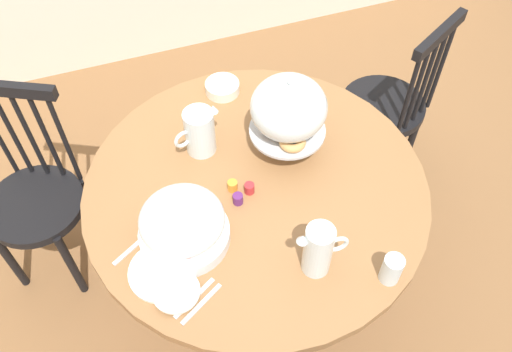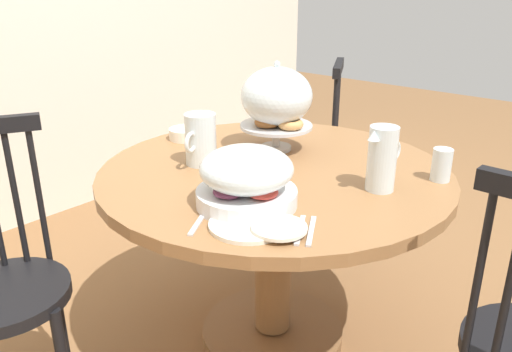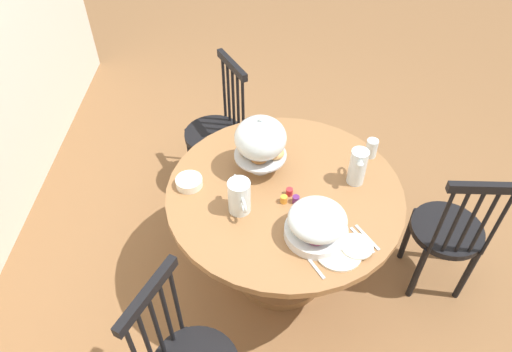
% 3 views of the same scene
% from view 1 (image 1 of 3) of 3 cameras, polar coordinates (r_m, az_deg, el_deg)
% --- Properties ---
extents(ground_plane, '(10.00, 10.00, 0.00)m').
position_cam_1_polar(ground_plane, '(2.57, 2.09, -11.08)').
color(ground_plane, brown).
extents(dining_table, '(1.24, 1.24, 0.74)m').
position_cam_1_polar(dining_table, '(2.12, -0.00, -4.25)').
color(dining_table, olive).
rests_on(dining_table, ground_plane).
extents(windsor_chair_near_window, '(0.45, 0.45, 0.97)m').
position_cam_1_polar(windsor_chair_near_window, '(2.68, 13.60, 6.93)').
color(windsor_chair_near_window, black).
rests_on(windsor_chair_near_window, ground_plane).
extents(windsor_chair_by_cabinet, '(0.45, 0.45, 0.97)m').
position_cam_1_polar(windsor_chair_by_cabinet, '(2.44, -21.94, -2.34)').
color(windsor_chair_by_cabinet, black).
rests_on(windsor_chair_by_cabinet, ground_plane).
extents(pastry_stand_with_dome, '(0.28, 0.28, 0.34)m').
position_cam_1_polar(pastry_stand_with_dome, '(1.92, 3.44, 6.88)').
color(pastry_stand_with_dome, silver).
rests_on(pastry_stand_with_dome, dining_table).
extents(fruit_platter_covered, '(0.30, 0.30, 0.18)m').
position_cam_1_polar(fruit_platter_covered, '(1.77, -7.69, -5.07)').
color(fruit_platter_covered, silver).
rests_on(fruit_platter_covered, dining_table).
extents(orange_juice_pitcher, '(0.19, 0.11, 0.19)m').
position_cam_1_polar(orange_juice_pitcher, '(2.00, -5.91, 4.47)').
color(orange_juice_pitcher, silver).
rests_on(orange_juice_pitcher, dining_table).
extents(milk_pitcher, '(0.17, 0.09, 0.21)m').
position_cam_1_polar(milk_pitcher, '(1.70, 6.51, -7.84)').
color(milk_pitcher, silver).
rests_on(milk_pitcher, dining_table).
extents(china_plate_large, '(0.22, 0.22, 0.01)m').
position_cam_1_polar(china_plate_large, '(1.78, -9.75, -9.82)').
color(china_plate_large, white).
rests_on(china_plate_large, dining_table).
extents(china_plate_small, '(0.15, 0.15, 0.01)m').
position_cam_1_polar(china_plate_small, '(1.73, -8.37, -11.87)').
color(china_plate_small, white).
rests_on(china_plate_small, china_plate_large).
extents(cereal_bowl, '(0.14, 0.14, 0.04)m').
position_cam_1_polar(cereal_bowl, '(2.26, -3.55, 9.24)').
color(cereal_bowl, white).
rests_on(cereal_bowl, dining_table).
extents(drinking_glass, '(0.06, 0.06, 0.11)m').
position_cam_1_polar(drinking_glass, '(1.75, 14.02, -9.46)').
color(drinking_glass, silver).
rests_on(drinking_glass, dining_table).
extents(jam_jar_strawberry, '(0.04, 0.04, 0.04)m').
position_cam_1_polar(jam_jar_strawberry, '(1.91, -0.70, -1.30)').
color(jam_jar_strawberry, '#B7282D').
rests_on(jam_jar_strawberry, dining_table).
extents(jam_jar_apricot, '(0.04, 0.04, 0.04)m').
position_cam_1_polar(jam_jar_apricot, '(1.92, -2.47, -1.03)').
color(jam_jar_apricot, orange).
rests_on(jam_jar_apricot, dining_table).
extents(jam_jar_grape, '(0.04, 0.04, 0.04)m').
position_cam_1_polar(jam_jar_grape, '(1.89, -1.91, -2.42)').
color(jam_jar_grape, '#5B2366').
rests_on(jam_jar_grape, dining_table).
extents(table_knife, '(0.15, 0.10, 0.01)m').
position_cam_1_polar(table_knife, '(1.73, -6.48, -12.60)').
color(table_knife, silver).
rests_on(table_knife, dining_table).
extents(dinner_fork, '(0.15, 0.10, 0.01)m').
position_cam_1_polar(dinner_fork, '(1.72, -5.74, -13.20)').
color(dinner_fork, silver).
rests_on(dinner_fork, dining_table).
extents(soup_spoon, '(0.15, 0.10, 0.01)m').
position_cam_1_polar(soup_spoon, '(1.85, -12.74, -7.29)').
color(soup_spoon, silver).
rests_on(soup_spoon, dining_table).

